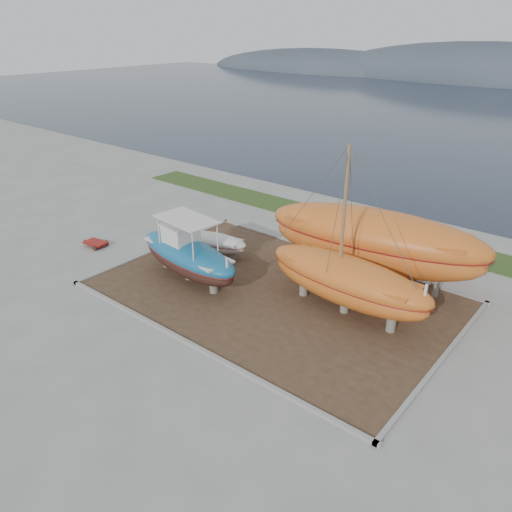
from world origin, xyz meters
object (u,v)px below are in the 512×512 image
Objects in this scene: blue_caique at (188,249)px; white_dinghy at (216,245)px; red_trailer at (96,244)px; orange_bare_hull at (373,247)px; orange_sailboat at (351,235)px.

white_dinghy is at bearing 115.40° from blue_caique.
blue_caique is 3.43× the size of red_trailer.
red_trailer is (-8.02, -0.66, -1.72)m from blue_caique.
white_dinghy is 0.35× the size of orange_bare_hull.
blue_caique reaches higher than white_dinghy.
orange_sailboat is at bearing -16.52° from white_dinghy.
orange_bare_hull is 17.48m from red_trailer.
orange_sailboat reaches higher than orange_bare_hull.
blue_caique is 1.76× the size of white_dinghy.
blue_caique reaches higher than red_trailer.
white_dinghy is 7.98m from red_trailer.
blue_caique is at bearing -3.09° from red_trailer.
orange_bare_hull reaches higher than white_dinghy.
blue_caique is 8.22m from red_trailer.
white_dinghy is 10.30m from orange_sailboat.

